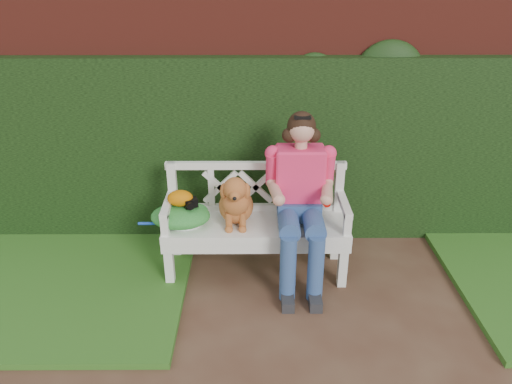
{
  "coord_description": "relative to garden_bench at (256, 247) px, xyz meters",
  "views": [
    {
      "loc": [
        -0.55,
        -2.56,
        2.44
      ],
      "look_at": [
        -0.53,
        1.04,
        0.75
      ],
      "focal_mm": 35.0,
      "sensor_mm": 36.0,
      "label": 1
    }
  ],
  "objects": [
    {
      "name": "ivy_hedge",
      "position": [
        0.53,
        0.64,
        0.61
      ],
      "size": [
        10.0,
        0.18,
        1.7
      ],
      "primitive_type": "cube",
      "color": "#264A1A",
      "rests_on": "ground"
    },
    {
      "name": "tennis_racket",
      "position": [
        -0.61,
        -0.05,
        0.25
      ],
      "size": [
        0.58,
        0.39,
        0.03
      ],
      "primitive_type": null,
      "rotation": [
        0.0,
        0.0,
        0.35
      ],
      "color": "beige",
      "rests_on": "garden_bench"
    },
    {
      "name": "baseball_glove",
      "position": [
        -0.61,
        -0.02,
        0.47
      ],
      "size": [
        0.23,
        0.18,
        0.13
      ],
      "primitive_type": "ellipsoid",
      "rotation": [
        0.0,
        0.0,
        -0.15
      ],
      "color": "#BA6405",
      "rests_on": "green_bag"
    },
    {
      "name": "ground",
      "position": [
        0.53,
        -1.04,
        -0.24
      ],
      "size": [
        60.0,
        60.0,
        0.0
      ],
      "primitive_type": "plane",
      "color": "#44281B"
    },
    {
      "name": "grass_left",
      "position": [
        -1.87,
        -0.14,
        -0.21
      ],
      "size": [
        2.6,
        2.0,
        0.05
      ],
      "primitive_type": "cube",
      "color": "#185212",
      "rests_on": "ground"
    },
    {
      "name": "garden_bench",
      "position": [
        0.0,
        0.0,
        0.0
      ],
      "size": [
        1.63,
        0.74,
        0.48
      ],
      "primitive_type": null,
      "rotation": [
        0.0,
        0.0,
        0.09
      ],
      "color": "white",
      "rests_on": "ground"
    },
    {
      "name": "brick_wall",
      "position": [
        0.53,
        0.86,
        0.86
      ],
      "size": [
        10.0,
        0.3,
        2.2
      ],
      "primitive_type": "cube",
      "color": "maroon",
      "rests_on": "ground"
    },
    {
      "name": "seated_woman",
      "position": [
        0.35,
        -0.02,
        0.44
      ],
      "size": [
        0.78,
        0.91,
        1.37
      ],
      "primitive_type": null,
      "rotation": [
        0.0,
        0.0,
        -0.3
      ],
      "color": "#FF5D84",
      "rests_on": "ground"
    },
    {
      "name": "green_bag",
      "position": [
        -0.61,
        -0.04,
        0.32
      ],
      "size": [
        0.57,
        0.51,
        0.16
      ],
      "primitive_type": null,
      "rotation": [
        0.0,
        0.0,
        -0.35
      ],
      "color": "#238520",
      "rests_on": "garden_bench"
    },
    {
      "name": "dog",
      "position": [
        -0.16,
        -0.02,
        0.47
      ],
      "size": [
        0.41,
        0.48,
        0.45
      ],
      "primitive_type": null,
      "rotation": [
        0.0,
        0.0,
        -0.31
      ],
      "color": "brown",
      "rests_on": "garden_bench"
    },
    {
      "name": "camera_item",
      "position": [
        -0.52,
        -0.04,
        0.44
      ],
      "size": [
        0.13,
        0.11,
        0.07
      ],
      "primitive_type": "cube",
      "rotation": [
        0.0,
        0.0,
        0.39
      ],
      "color": "black",
      "rests_on": "green_bag"
    }
  ]
}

